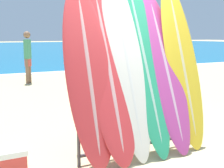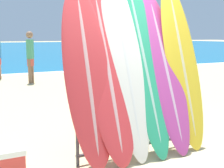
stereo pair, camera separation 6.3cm
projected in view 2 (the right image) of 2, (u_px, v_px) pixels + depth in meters
The scene contains 11 objects.
ground_plane at pixel (154, 160), 3.86m from camera, with size 160.00×160.00×0.00m, color tan.
surfboard_rack at pixel (140, 121), 4.01m from camera, with size 1.77×0.04×0.79m.
surfboard_slot_0 at pixel (87, 74), 3.65m from camera, with size 0.57×0.74×2.16m.
surfboard_slot_1 at pixel (108, 72), 3.80m from camera, with size 0.59×0.92×2.18m.
surfboard_slot_2 at pixel (125, 59), 3.94m from camera, with size 0.49×0.99×2.47m.
surfboard_slot_3 at pixel (143, 58), 4.09m from camera, with size 0.50×1.08×2.47m.
surfboard_slot_4 at pixel (165, 70), 4.19m from camera, with size 0.52×0.97×2.14m.
surfboard_slot_5 at pixel (182, 63), 4.32m from camera, with size 0.52×0.82×2.30m.
person_near_water at pixel (89, 56), 8.44m from camera, with size 0.24×0.30×1.78m.
person_mid_beach at pixel (30, 55), 9.99m from camera, with size 0.27×0.28×1.66m.
person_far_right at pixel (138, 65), 6.37m from camera, with size 0.27×0.30×1.72m.
Camera 2 is at (-2.13, -3.04, 1.53)m, focal length 50.00 mm.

